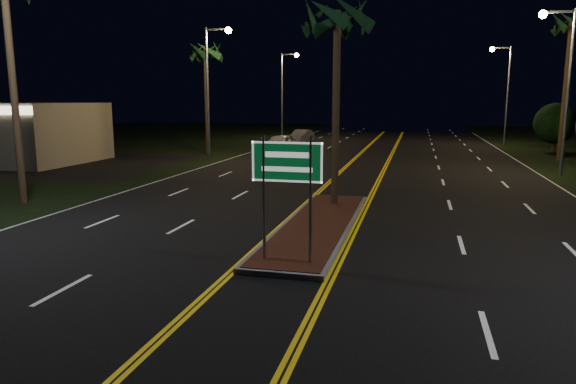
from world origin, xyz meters
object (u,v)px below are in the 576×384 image
(palm_right_far, at_px, (571,25))
(car_far, at_px, (301,135))
(streetlight_left_far, at_px, (285,86))
(streetlight_right_mid, at_px, (562,73))
(car_near, at_px, (280,143))
(median_island, at_px, (318,225))
(highway_sign, at_px, (287,174))
(palm_left_far, at_px, (205,52))
(streetlight_right_far, at_px, (504,84))
(shrub_far, at_px, (555,123))
(palm_median, at_px, (337,17))
(streetlight_left_mid, at_px, (212,78))

(palm_right_far, height_order, car_far, palm_right_far)
(streetlight_left_far, height_order, palm_right_far, palm_right_far)
(streetlight_right_mid, distance_m, car_near, 19.72)
(median_island, distance_m, highway_sign, 4.80)
(palm_left_far, relative_size, car_near, 1.59)
(streetlight_right_far, bearing_deg, palm_left_far, -149.12)
(streetlight_right_far, distance_m, car_far, 19.35)
(shrub_far, relative_size, car_far, 0.88)
(streetlight_right_far, distance_m, shrub_far, 7.56)
(car_far, bearing_deg, palm_median, -65.72)
(streetlight_right_mid, xyz_separation_m, palm_median, (-10.61, -11.50, 1.62))
(palm_right_far, bearing_deg, shrub_far, 80.54)
(palm_median, bearing_deg, streetlight_right_mid, 47.30)
(palm_median, height_order, shrub_far, palm_median)
(highway_sign, distance_m, streetlight_left_far, 42.67)
(shrub_far, bearing_deg, palm_left_far, -163.26)
(median_island, xyz_separation_m, shrub_far, (13.80, 29.00, 2.25))
(streetlight_left_mid, bearing_deg, streetlight_left_far, 90.00)
(palm_left_far, xyz_separation_m, car_far, (4.78, 12.18, -7.00))
(car_near, bearing_deg, palm_left_far, -161.90)
(streetlight_right_far, xyz_separation_m, palm_median, (-10.61, -31.50, 1.62))
(median_island, bearing_deg, palm_right_far, 60.90)
(streetlight_left_mid, xyz_separation_m, streetlight_right_far, (21.23, 18.00, 0.00))
(streetlight_right_far, height_order, palm_right_far, palm_right_far)
(streetlight_left_mid, bearing_deg, palm_left_far, 118.67)
(streetlight_right_mid, xyz_separation_m, streetlight_right_far, (0.00, 20.00, 0.00))
(median_island, height_order, streetlight_left_mid, streetlight_left_mid)
(streetlight_right_mid, xyz_separation_m, car_near, (-17.81, 7.03, -4.73))
(shrub_far, relative_size, car_near, 0.71)
(palm_median, bearing_deg, car_near, 111.21)
(palm_left_far, bearing_deg, palm_right_far, 4.47)
(median_island, xyz_separation_m, streetlight_right_far, (10.61, 35.00, 5.57))
(streetlight_right_mid, height_order, car_far, streetlight_right_mid)
(car_far, bearing_deg, streetlight_left_mid, -89.95)
(median_island, xyz_separation_m, palm_right_far, (12.80, 23.00, 9.06))
(palm_right_far, bearing_deg, car_near, -177.23)
(streetlight_right_far, bearing_deg, median_island, -106.87)
(median_island, xyz_separation_m, highway_sign, (0.00, -4.20, 2.32))
(streetlight_right_far, xyz_separation_m, palm_right_far, (2.19, -12.00, 3.49))
(median_island, height_order, streetlight_left_far, streetlight_left_far)
(streetlight_left_far, distance_m, palm_median, 35.18)
(median_island, relative_size, highway_sign, 3.20)
(highway_sign, distance_m, car_far, 38.27)
(highway_sign, height_order, streetlight_right_far, streetlight_right_far)
(streetlight_left_mid, xyz_separation_m, shrub_far, (24.41, 12.00, -3.32))
(streetlight_right_mid, bearing_deg, palm_left_far, 165.63)
(streetlight_left_mid, bearing_deg, palm_right_far, 14.37)
(streetlight_left_mid, height_order, shrub_far, streetlight_left_mid)
(streetlight_left_far, height_order, palm_median, streetlight_left_far)
(streetlight_right_mid, height_order, car_near, streetlight_right_mid)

